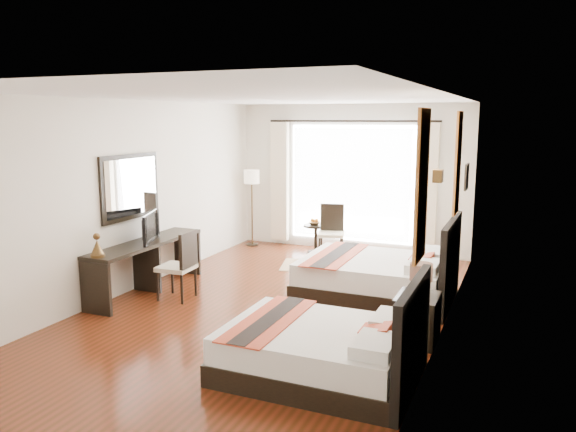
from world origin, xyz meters
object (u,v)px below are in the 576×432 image
at_px(bed_far, 381,276).
at_px(television, 146,227).
at_px(side_table, 316,239).
at_px(table_lamp, 421,275).
at_px(desk_chair, 178,278).
at_px(nightstand, 417,319).
at_px(vase, 418,297).
at_px(fruit_bowl, 314,223).
at_px(window_chair, 331,242).
at_px(bed_near, 326,349).
at_px(console_desk, 147,267).
at_px(floor_lamp, 252,182).

xyz_separation_m(bed_far, television, (-3.22, -1.11, 0.66)).
distance_m(television, side_table, 3.63).
bearing_deg(table_lamp, desk_chair, 177.03).
height_order(bed_far, table_lamp, bed_far).
bearing_deg(nightstand, table_lamp, 74.28).
distance_m(nightstand, vase, 0.33).
distance_m(side_table, fruit_bowl, 0.30).
height_order(bed_far, nightstand, bed_far).
bearing_deg(television, table_lamp, -115.34).
distance_m(television, window_chair, 3.54).
bearing_deg(desk_chair, bed_near, 148.41).
height_order(console_desk, floor_lamp, floor_lamp).
distance_m(console_desk, window_chair, 3.48).
bearing_deg(console_desk, window_chair, 57.64).
distance_m(desk_chair, side_table, 3.47).
distance_m(television, fruit_bowl, 3.55).
distance_m(table_lamp, console_desk, 4.07).
distance_m(vase, console_desk, 4.08).
bearing_deg(bed_near, console_desk, 154.76).
bearing_deg(television, nightstand, -116.17).
relative_size(console_desk, window_chair, 2.23).
xyz_separation_m(vase, desk_chair, (-3.42, 0.37, -0.27)).
bearing_deg(floor_lamp, side_table, -2.91).
distance_m(side_table, window_chair, 0.52).
bearing_deg(fruit_bowl, console_desk, -113.78).
height_order(bed_near, vase, bed_near).
bearing_deg(fruit_bowl, bed_near, -68.27).
height_order(console_desk, fruit_bowl, console_desk).
distance_m(television, floor_lamp, 3.34).
bearing_deg(desk_chair, fruit_bowl, -106.87).
relative_size(desk_chair, floor_lamp, 0.64).
height_order(bed_far, fruit_bowl, bed_far).
xyz_separation_m(bed_near, floor_lamp, (-3.28, 4.90, 1.01)).
bearing_deg(vase, television, 173.23).
relative_size(console_desk, side_table, 4.07).
bearing_deg(window_chair, table_lamp, 19.77).
relative_size(bed_near, vase, 12.93).
bearing_deg(bed_near, bed_far, 92.29).
height_order(floor_lamp, window_chair, floor_lamp).
height_order(table_lamp, fruit_bowl, table_lamp).
bearing_deg(nightstand, bed_near, -118.80).
height_order(table_lamp, side_table, table_lamp).
bearing_deg(window_chair, vase, 18.35).
height_order(television, side_table, television).
distance_m(nightstand, desk_chair, 3.41).
distance_m(bed_near, desk_chair, 3.09).
bearing_deg(bed_near, table_lamp, 61.73).
xyz_separation_m(console_desk, television, (0.02, -0.00, 0.59)).
relative_size(floor_lamp, window_chair, 1.55).
bearing_deg(nightstand, vase, -80.28).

